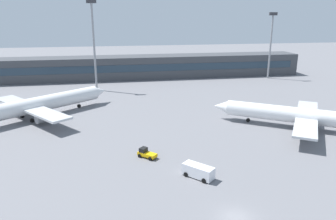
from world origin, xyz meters
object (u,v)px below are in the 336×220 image
Objects in this scene: airplane_mid at (35,105)px; service_van_white at (198,171)px; baggage_tug_yellow at (146,153)px; airplane_near at (301,116)px; floodlight_tower_west at (271,41)px; floodlight_tower_east at (94,40)px.

service_van_white is at bearing -49.15° from airplane_mid.
service_van_white reaches higher than baggage_tug_yellow.
floodlight_tower_west is at bearing 69.79° from airplane_near.
airplane_mid reaches higher than airplane_near.
airplane_near is at bearing -110.21° from floodlight_tower_west.
airplane_mid is 10.16× the size of baggage_tug_yellow.
floodlight_tower_east reaches higher than service_van_white.
service_van_white is 71.26m from floodlight_tower_east.
floodlight_tower_east is (-68.89, -9.68, 2.00)m from floodlight_tower_west.
baggage_tug_yellow is 0.14× the size of floodlight_tower_west.
floodlight_tower_west reaches higher than airplane_mid.
baggage_tug_yellow is (-36.70, -9.21, -2.32)m from airplane_near.
floodlight_tower_west is 69.60m from floodlight_tower_east.
airplane_mid is (-61.67, 19.14, 0.25)m from airplane_near.
floodlight_tower_west is at bearing 56.51° from service_van_white.
airplane_near is 1.20× the size of floodlight_tower_east.
service_van_white is (7.44, -9.12, 0.31)m from baggage_tug_yellow.
airplane_near is at bearing -17.25° from airplane_mid.
airplane_near is at bearing -45.78° from floodlight_tower_east.
airplane_mid is at bearing 130.85° from service_van_white.
airplane_near reaches higher than service_van_white.
floodlight_tower_west is 0.87× the size of floodlight_tower_east.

